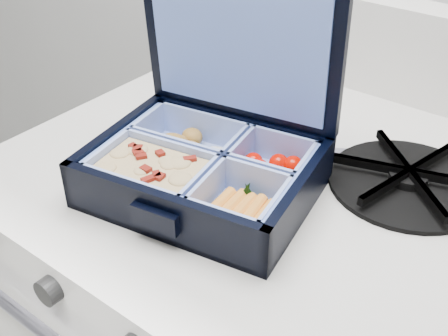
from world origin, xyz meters
The scene contains 4 objects.
bento_box centered at (0.55, 1.60, 0.86)m, with size 0.23×0.18×0.05m, color black, non-canonical shape.
burner_grate centered at (0.72, 1.75, 0.85)m, with size 0.17×0.17×0.03m, color black.
burner_grate_rear centered at (0.41, 1.85, 0.85)m, with size 0.18×0.18×0.02m, color black.
fork centered at (0.58, 1.73, 0.84)m, with size 0.02×0.17×0.01m, color #9A99AF, non-canonical shape.
Camera 1 is at (0.87, 1.22, 1.20)m, focal length 45.00 mm.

